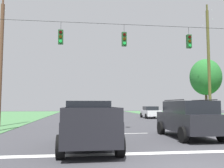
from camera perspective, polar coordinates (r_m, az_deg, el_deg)
stop_bar_stripe at (r=9.44m, az=11.10°, el=-15.76°), size 14.74×0.45×0.01m
lane_dash_0 at (r=15.19m, az=3.84°, el=-11.63°), size 2.50×0.15×0.01m
lane_dash_1 at (r=23.02m, az=-0.00°, el=-9.30°), size 2.50×0.15×0.01m
lane_dash_2 at (r=29.65m, az=-1.64°, el=-8.29°), size 2.50×0.15×0.01m
lane_dash_3 at (r=38.37m, az=-2.92°, el=-7.49°), size 2.50×0.15×0.01m
lane_dash_4 at (r=39.01m, az=-2.99°, el=-7.44°), size 2.50×0.15×0.01m
overhead_signal_span at (r=16.27m, az=3.22°, el=3.58°), size 17.94×0.31×7.62m
pickup_truck at (r=10.27m, az=-5.65°, el=-9.51°), size 2.35×5.43×1.95m
suv_black at (r=13.77m, az=17.59°, el=-7.71°), size 2.23×4.81×2.05m
distant_car_crossing_white at (r=31.82m, az=9.11°, el=-6.57°), size 2.14×4.36×1.52m
distant_car_oncoming at (r=30.84m, az=-6.86°, el=-6.66°), size 4.35×2.12×1.52m
utility_pole_mid_right at (r=24.53m, az=21.99°, el=4.77°), size 0.27×1.88×11.38m
utility_pole_near_left at (r=21.79m, az=-24.90°, el=4.94°), size 0.31×1.74×10.69m
tree_roadside_right at (r=29.43m, az=21.32°, el=1.53°), size 3.52×3.52×6.97m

